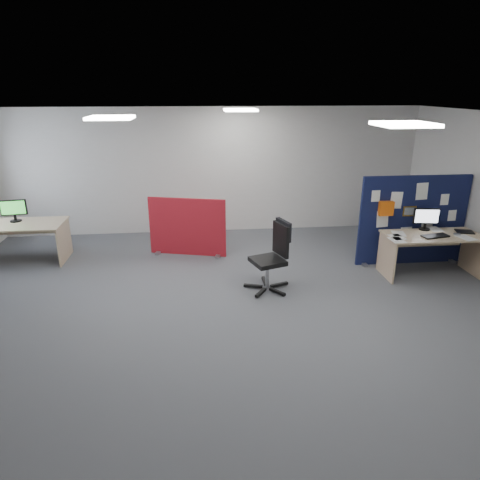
{
  "coord_description": "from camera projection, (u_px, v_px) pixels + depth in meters",
  "views": [
    {
      "loc": [
        -0.34,
        -5.75,
        3.06
      ],
      "look_at": [
        0.24,
        -0.01,
        1.0
      ],
      "focal_mm": 32.0,
      "sensor_mm": 36.0,
      "label": 1
    }
  ],
  "objects": [
    {
      "name": "desk_papers",
      "position": [
        419.0,
        235.0,
        7.14
      ],
      "size": [
        1.43,
        0.81,
        0.0
      ],
      "color": "white",
      "rests_on": "main_desk"
    },
    {
      "name": "navy_divider",
      "position": [
        412.0,
        220.0,
        7.66
      ],
      "size": [
        1.97,
        0.3,
        1.63
      ],
      "color": "#10123B",
      "rests_on": "floor"
    },
    {
      "name": "monitor_second",
      "position": [
        14.0,
        210.0,
        7.83
      ],
      "size": [
        0.45,
        0.2,
        0.41
      ],
      "rotation": [
        0.0,
        0.0,
        0.16
      ],
      "color": "black",
      "rests_on": "second_desk"
    },
    {
      "name": "main_desk",
      "position": [
        431.0,
        244.0,
        7.28
      ],
      "size": [
        1.61,
        0.72,
        0.73
      ],
      "color": "tan",
      "rests_on": "floor"
    },
    {
      "name": "mouse",
      "position": [
        457.0,
        234.0,
        7.15
      ],
      "size": [
        0.11,
        0.08,
        0.03
      ],
      "primitive_type": "cube",
      "rotation": [
        0.0,
        0.0,
        -0.22
      ],
      "color": "gray",
      "rests_on": "main_desk"
    },
    {
      "name": "wall_front",
      "position": [
        258.0,
        373.0,
        2.71
      ],
      "size": [
        9.0,
        0.02,
        2.7
      ],
      "primitive_type": "cube",
      "color": "silver",
      "rests_on": "floor"
    },
    {
      "name": "monitor_main",
      "position": [
        426.0,
        218.0,
        7.36
      ],
      "size": [
        0.44,
        0.18,
        0.38
      ],
      "rotation": [
        0.0,
        0.0,
        -0.14
      ],
      "color": "black",
      "rests_on": "main_desk"
    },
    {
      "name": "second_desk",
      "position": [
        17.0,
        232.0,
        7.86
      ],
      "size": [
        1.72,
        0.86,
        0.73
      ],
      "color": "tan",
      "rests_on": "floor"
    },
    {
      "name": "paper_tray",
      "position": [
        465.0,
        232.0,
        7.31
      ],
      "size": [
        0.33,
        0.29,
        0.01
      ],
      "primitive_type": "cube",
      "rotation": [
        0.0,
        0.0,
        -0.3
      ],
      "color": "black",
      "rests_on": "main_desk"
    },
    {
      "name": "office_chair",
      "position": [
        274.0,
        252.0,
        6.71
      ],
      "size": [
        0.74,
        0.7,
        1.11
      ],
      "rotation": [
        0.0,
        0.0,
        0.33
      ],
      "color": "black",
      "rests_on": "floor"
    },
    {
      "name": "floor",
      "position": [
        224.0,
        303.0,
        6.45
      ],
      "size": [
        9.0,
        9.0,
        0.0
      ],
      "primitive_type": "plane",
      "color": "#4B4E52",
      "rests_on": "ground"
    },
    {
      "name": "red_divider",
      "position": [
        187.0,
        228.0,
        8.14
      ],
      "size": [
        1.45,
        0.43,
        1.12
      ],
      "rotation": [
        0.0,
        0.0,
        -0.26
      ],
      "color": "maroon",
      "rests_on": "floor"
    },
    {
      "name": "ceiling_lights",
      "position": [
        242.0,
        116.0,
        6.21
      ],
      "size": [
        4.1,
        4.1,
        0.04
      ],
      "color": "white",
      "rests_on": "ceiling"
    },
    {
      "name": "wall_back",
      "position": [
        213.0,
        171.0,
        9.27
      ],
      "size": [
        9.0,
        0.02,
        2.7
      ],
      "primitive_type": "cube",
      "color": "silver",
      "rests_on": "floor"
    },
    {
      "name": "ceiling",
      "position": [
        222.0,
        117.0,
        5.54
      ],
      "size": [
        9.0,
        7.0,
        0.02
      ],
      "primitive_type": "cube",
      "color": "white",
      "rests_on": "wall_back"
    },
    {
      "name": "keyboard",
      "position": [
        435.0,
        236.0,
        7.08
      ],
      "size": [
        0.48,
        0.26,
        0.02
      ],
      "primitive_type": "cube",
      "rotation": [
        0.0,
        0.0,
        0.2
      ],
      "color": "black",
      "rests_on": "main_desk"
    }
  ]
}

